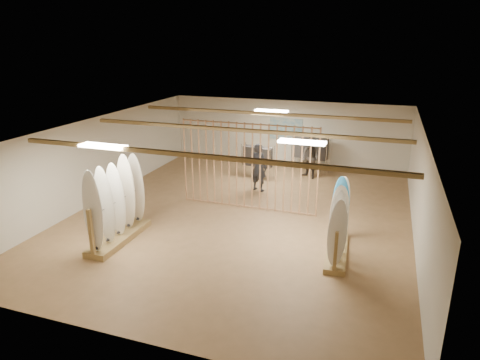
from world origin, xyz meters
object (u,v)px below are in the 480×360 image
(clothing_rack_b, at_px, (311,147))
(clothing_rack_a, at_px, (258,157))
(shopper_b, at_px, (310,155))
(shopper_a, at_px, (259,164))
(rack_left, at_px, (117,214))
(rack_right, at_px, (338,231))

(clothing_rack_b, bearing_deg, clothing_rack_a, -128.83)
(shopper_b, bearing_deg, clothing_rack_a, -129.86)
(clothing_rack_a, xyz_separation_m, shopper_b, (1.93, 0.70, 0.04))
(clothing_rack_b, relative_size, shopper_a, 0.80)
(clothing_rack_b, bearing_deg, rack_left, -104.05)
(shopper_a, height_order, shopper_b, shopper_a)
(clothing_rack_a, distance_m, shopper_a, 1.45)
(rack_right, distance_m, clothing_rack_a, 6.50)
(rack_right, height_order, clothing_rack_a, rack_right)
(clothing_rack_a, bearing_deg, shopper_a, -61.16)
(shopper_a, distance_m, shopper_b, 2.54)
(rack_left, distance_m, clothing_rack_a, 6.77)
(clothing_rack_a, xyz_separation_m, shopper_a, (0.45, -1.37, 0.12))
(rack_left, xyz_separation_m, clothing_rack_b, (3.76, 7.99, 0.27))
(shopper_a, xyz_separation_m, shopper_b, (1.48, 2.07, -0.08))
(rack_left, distance_m, rack_right, 5.80)
(rack_right, bearing_deg, clothing_rack_b, 101.99)
(shopper_a, bearing_deg, rack_left, 81.78)
(shopper_a, bearing_deg, clothing_rack_a, -54.73)
(clothing_rack_a, xyz_separation_m, clothing_rack_b, (1.80, 1.51, 0.16))
(clothing_rack_a, relative_size, shopper_a, 0.68)
(rack_left, bearing_deg, shopper_b, 60.92)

